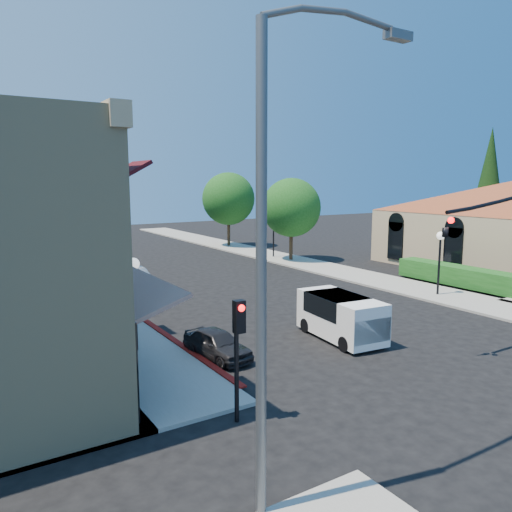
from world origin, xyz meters
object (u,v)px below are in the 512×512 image
white_van (341,315)px  parked_car_c (130,274)px  parked_car_a (217,344)px  parked_car_d (82,264)px  lamppost_left_far (57,241)px  street_tree_b (228,199)px  lamppost_right_near (440,247)px  conifer_far (489,179)px  secondary_signal (238,338)px  street_tree_a (291,208)px  parked_car_b (135,278)px  lamppost_left_near (134,281)px  lamppost_right_far (274,225)px  cobra_streetlight (278,241)px

white_van → parked_car_c: size_ratio=0.94×
parked_car_a → parked_car_d: parked_car_d is taller
lamppost_left_far → parked_car_a: bearing=-81.8°
street_tree_b → lamppost_right_near: 24.07m
conifer_far → lamppost_right_near: size_ratio=3.08×
lamppost_left_far → parked_car_d: bearing=60.1°
parked_car_c → secondary_signal: bearing=-101.8°
lamppost_right_near → parked_car_d: 23.34m
street_tree_a → parked_car_c: (-13.60, -2.00, -3.56)m
parked_car_a → parked_car_b: size_ratio=0.86×
street_tree_a → parked_car_d: street_tree_a is taller
conifer_far → parked_car_c: bearing=176.5°
lamppost_left_far → street_tree_b: bearing=30.0°
lamppost_left_near → white_van: lamppost_left_near is taller
lamppost_right_far → conifer_far: bearing=-17.1°
parked_car_d → parked_car_a: bearing=-93.2°
cobra_streetlight → white_van: cobra_streetlight is taller
parked_car_b → conifer_far: bearing=-8.0°
street_tree_b → lamppost_right_far: (-0.30, -8.00, -1.81)m
secondary_signal → parked_car_a: 5.25m
cobra_streetlight → lamppost_left_far: 24.14m
cobra_streetlight → parked_car_a: size_ratio=3.01×
lamppost_right_near → parked_car_d: bearing=129.2°
street_tree_b → lamppost_left_far: 20.06m
secondary_signal → lamppost_left_far: 20.60m
cobra_streetlight → parked_car_b: cobra_streetlight is taller
lamppost_left_far → white_van: bearing=-65.9°
street_tree_b → lamppost_left_near: size_ratio=1.97×
secondary_signal → cobra_streetlight: cobra_streetlight is taller
secondary_signal → parked_car_d: size_ratio=0.85×
lamppost_right_near → parked_car_a: size_ratio=1.15×
street_tree_b → lamppost_right_near: street_tree_b is taller
conifer_far → secondary_signal: bearing=-155.3°
cobra_streetlight → lamppost_left_far: cobra_streetlight is taller
street_tree_b → white_van: 28.73m
conifer_far → parked_car_d: bearing=166.8°
conifer_far → secondary_signal: 39.85m
parked_car_a → parked_car_c: size_ratio=0.71×
lamppost_left_far → lamppost_right_far: (17.00, 2.00, 0.00)m
parked_car_a → parked_car_d: bearing=82.8°
lamppost_left_far → parked_car_b: size_ratio=1.00×
lamppost_left_near → lamppost_left_far: bearing=90.0°
street_tree_a → parked_car_c: bearing=-171.6°
conifer_far → street_tree_b: conifer_far is taller
cobra_streetlight → white_van: (8.14, 7.23, -4.25)m
parked_car_b → street_tree_a: bearing=6.2°
parked_car_b → parked_car_c: bearing=83.7°
conifer_far → lamppost_right_near: (-19.50, -10.00, -3.62)m
parked_car_a → lamppost_left_near: bearing=131.8°
lamppost_left_far → parked_car_b: bearing=-39.0°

